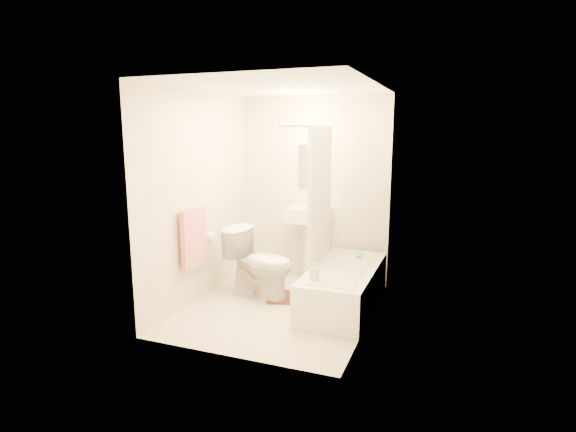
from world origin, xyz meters
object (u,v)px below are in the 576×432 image
at_px(bathtub, 344,287).
at_px(bath_mat, 294,297).
at_px(sink, 309,240).
at_px(toilet, 260,263).
at_px(soap_bottle, 314,272).

bearing_deg(bathtub, bath_mat, 177.79).
bearing_deg(sink, toilet, -108.50).
height_order(bathtub, bath_mat, bathtub).
xyz_separation_m(sink, bathtub, (0.66, -0.76, -0.31)).
xyz_separation_m(bathtub, soap_bottle, (-0.18, -0.53, 0.31)).
height_order(toilet, soap_bottle, toilet).
height_order(toilet, bath_mat, toilet).
distance_m(toilet, sink, 0.89).
bearing_deg(bathtub, soap_bottle, -108.90).
relative_size(toilet, bath_mat, 1.37).
relative_size(sink, soap_bottle, 5.82).
xyz_separation_m(sink, bath_mat, (0.06, -0.74, -0.52)).
xyz_separation_m(sink, soap_bottle, (0.48, -1.29, 0.01)).
distance_m(bathtub, bath_mat, 0.64).
xyz_separation_m(toilet, sink, (0.34, 0.81, 0.12)).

